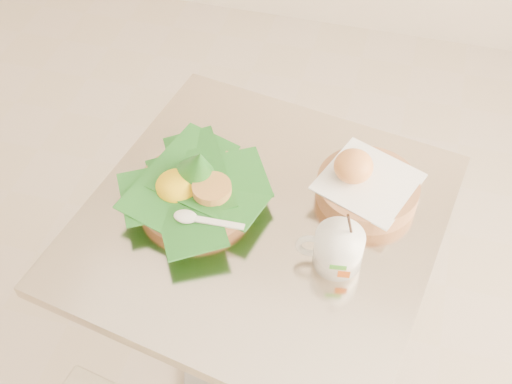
% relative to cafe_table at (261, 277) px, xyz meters
% --- Properties ---
extents(floor, '(3.60, 3.60, 0.00)m').
position_rel_cafe_table_xyz_m(floor, '(-0.17, 0.01, -0.53)').
color(floor, beige).
rests_on(floor, ground).
extents(cafe_table, '(0.81, 0.81, 0.75)m').
position_rel_cafe_table_xyz_m(cafe_table, '(0.00, 0.00, 0.00)').
color(cafe_table, gray).
rests_on(cafe_table, floor).
extents(rice_basket, '(0.30, 0.30, 0.15)m').
position_rel_cafe_table_xyz_m(rice_basket, '(-0.15, 0.01, 0.26)').
color(rice_basket, '#9F6D44').
rests_on(rice_basket, cafe_table).
extents(bread_basket, '(0.23, 0.23, 0.11)m').
position_rel_cafe_table_xyz_m(bread_basket, '(0.19, 0.11, 0.25)').
color(bread_basket, '#9F6D44').
rests_on(bread_basket, cafe_table).
extents(coffee_mug, '(0.13, 0.10, 0.16)m').
position_rel_cafe_table_xyz_m(coffee_mug, '(0.17, -0.07, 0.26)').
color(coffee_mug, white).
rests_on(coffee_mug, cafe_table).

